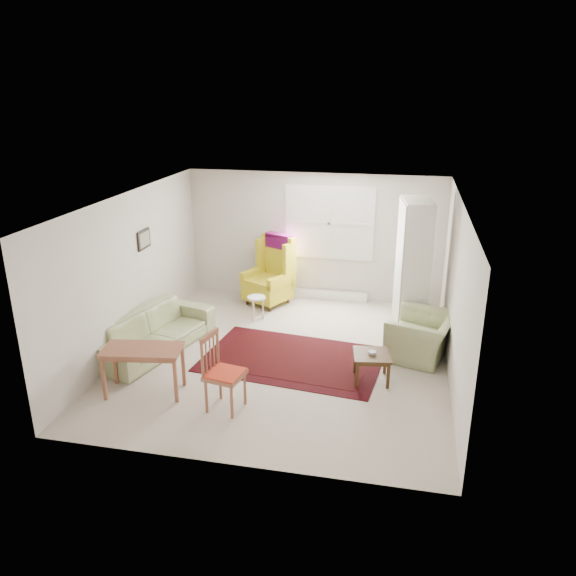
% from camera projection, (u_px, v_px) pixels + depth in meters
% --- Properties ---
extents(room, '(5.04, 5.54, 2.51)m').
position_uv_depth(room, '(288.00, 277.00, 8.64)').
color(room, '#B9AC9E').
rests_on(room, ground).
extents(rug, '(2.92, 2.06, 0.03)m').
position_uv_depth(rug, '(292.00, 359.00, 8.78)').
color(rug, black).
rests_on(rug, ground).
extents(sofa, '(1.41, 2.37, 0.89)m').
position_uv_depth(sofa, '(153.00, 324.00, 8.96)').
color(sofa, '#919C68').
rests_on(sofa, ground).
extents(armchair, '(1.18, 1.27, 0.83)m').
position_uv_depth(armchair, '(422.00, 332.00, 8.75)').
color(armchair, '#919C68').
rests_on(armchair, ground).
extents(wingback_chair, '(1.06, 1.08, 1.35)m').
position_uv_depth(wingback_chair, '(267.00, 271.00, 10.82)').
color(wingback_chair, gold).
rests_on(wingback_chair, ground).
extents(coffee_table, '(0.60, 0.60, 0.43)m').
position_uv_depth(coffee_table, '(371.00, 367.00, 8.09)').
color(coffee_table, '#3E2813').
rests_on(coffee_table, ground).
extents(stool, '(0.39, 0.39, 0.44)m').
position_uv_depth(stool, '(256.00, 308.00, 10.24)').
color(stool, white).
rests_on(stool, ground).
extents(cabinet, '(0.60, 0.97, 2.28)m').
position_uv_depth(cabinet, '(413.00, 266.00, 9.55)').
color(cabinet, silver).
rests_on(cabinet, ground).
extents(desk, '(1.14, 0.69, 0.68)m').
position_uv_depth(desk, '(144.00, 371.00, 7.73)').
color(desk, brown).
rests_on(desk, ground).
extents(desk_chair, '(0.54, 0.54, 1.05)m').
position_uv_depth(desk_chair, '(225.00, 373.00, 7.28)').
color(desk_chair, brown).
rests_on(desk_chair, ground).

